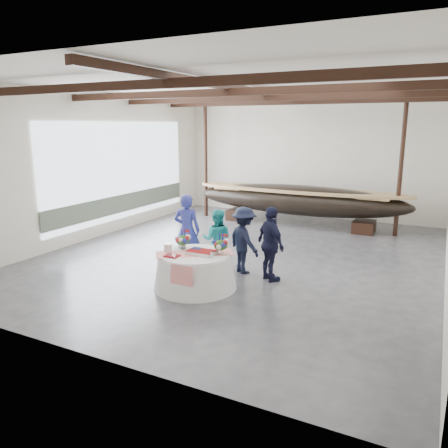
% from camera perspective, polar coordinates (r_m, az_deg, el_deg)
% --- Properties ---
extents(floor, '(10.00, 12.00, 0.01)m').
position_cam_1_polar(floor, '(12.09, 2.53, -4.03)').
color(floor, '#3D3D42').
rests_on(floor, ground).
extents(wall_back, '(10.00, 0.02, 4.50)m').
position_cam_1_polar(wall_back, '(17.27, 10.96, 8.44)').
color(wall_back, silver).
rests_on(wall_back, ground).
extents(wall_front, '(10.00, 0.02, 4.50)m').
position_cam_1_polar(wall_front, '(6.70, -19.00, 1.31)').
color(wall_front, silver).
rests_on(wall_front, ground).
extents(wall_left, '(0.02, 12.00, 4.50)m').
position_cam_1_polar(wall_left, '(14.42, -15.94, 7.36)').
color(wall_left, silver).
rests_on(wall_left, ground).
extents(ceiling, '(10.00, 12.00, 0.01)m').
position_cam_1_polar(ceiling, '(11.61, 2.76, 17.73)').
color(ceiling, white).
rests_on(ceiling, wall_back).
extents(pavilion_structure, '(9.80, 11.76, 4.50)m').
position_cam_1_polar(pavilion_structure, '(12.26, 4.19, 15.13)').
color(pavilion_structure, black).
rests_on(pavilion_structure, ground).
extents(open_bay, '(0.03, 7.00, 3.20)m').
position_cam_1_polar(open_bay, '(15.18, -13.13, 6.15)').
color(open_bay, silver).
rests_on(open_bay, ground).
extents(longboat_display, '(7.70, 1.54, 1.44)m').
position_cam_1_polar(longboat_display, '(15.62, 9.61, 3.14)').
color(longboat_display, black).
rests_on(longboat_display, ground).
extents(banquet_table, '(1.82, 1.82, 0.78)m').
position_cam_1_polar(banquet_table, '(9.63, -3.79, -6.08)').
color(banquet_table, white).
rests_on(banquet_table, ground).
extents(tabletop_items, '(1.67, 1.45, 0.40)m').
position_cam_1_polar(tabletop_items, '(9.58, -3.48, -2.79)').
color(tabletop_items, red).
rests_on(tabletop_items, banquet_table).
extents(guest_woman_blue, '(0.75, 0.58, 1.83)m').
position_cam_1_polar(guest_woman_blue, '(11.02, -4.86, -0.80)').
color(guest_woman_blue, navy).
rests_on(guest_woman_blue, ground).
extents(guest_woman_teal, '(0.86, 0.75, 1.51)m').
position_cam_1_polar(guest_woman_teal, '(10.72, -0.92, -2.04)').
color(guest_woman_teal, '#22ACAF').
rests_on(guest_woman_teal, ground).
extents(guest_man_left, '(1.20, 1.07, 1.62)m').
position_cam_1_polar(guest_man_left, '(10.47, 2.62, -2.11)').
color(guest_man_left, black).
rests_on(guest_man_left, ground).
extents(guest_man_right, '(1.05, 0.96, 1.73)m').
position_cam_1_polar(guest_man_right, '(9.95, 6.13, -2.64)').
color(guest_man_right, black).
rests_on(guest_man_right, ground).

